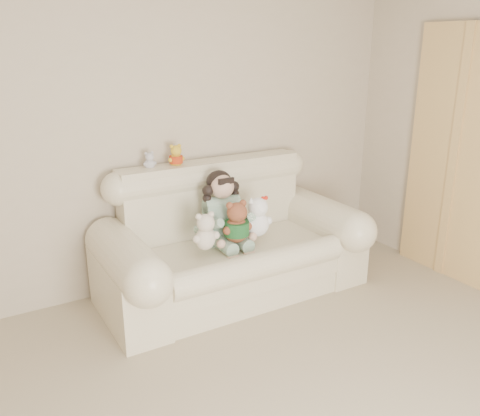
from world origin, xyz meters
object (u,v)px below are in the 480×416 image
sofa (234,233)px  seated_child (222,207)px  cream_teddy (205,228)px  white_cat (257,213)px  brown_teddy (236,218)px

sofa → seated_child: 0.22m
cream_teddy → white_cat: bearing=-18.8°
sofa → cream_teddy: sofa is taller
sofa → brown_teddy: bearing=-111.3°
sofa → white_cat: sofa is taller
brown_teddy → cream_teddy: 0.27m
seated_child → brown_teddy: 0.22m
seated_child → white_cat: seated_child is taller
seated_child → cream_teddy: seated_child is taller
brown_teddy → cream_teddy: size_ratio=1.15×
cream_teddy → seated_child: bearing=17.4°
seated_child → white_cat: (0.21, -0.19, -0.03)m
sofa → brown_teddy: (-0.05, -0.14, 0.18)m
sofa → brown_teddy: size_ratio=5.49×
cream_teddy → brown_teddy: bearing=-21.5°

